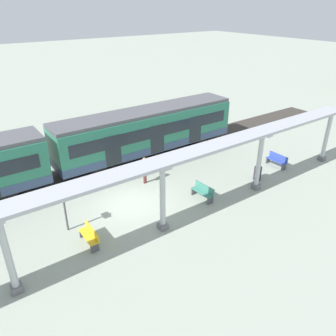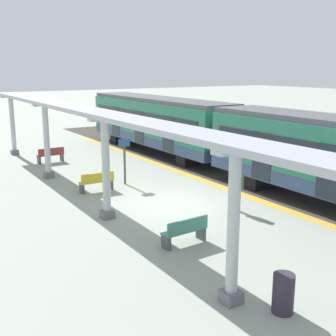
% 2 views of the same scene
% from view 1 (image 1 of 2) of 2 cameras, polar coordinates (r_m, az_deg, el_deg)
% --- Properties ---
extents(ground_plane, '(176.00, 176.00, 0.00)m').
position_cam_1_polar(ground_plane, '(19.05, -6.50, -6.04)').
color(ground_plane, '#99A292').
extents(tactile_edge_strip, '(0.48, 35.52, 0.01)m').
position_cam_1_polar(tactile_edge_strip, '(21.53, -10.69, -2.22)').
color(tactile_edge_strip, gold).
rests_on(tactile_edge_strip, ground).
extents(trackbed, '(3.20, 47.52, 0.01)m').
position_cam_1_polar(trackbed, '(23.04, -12.68, -0.40)').
color(trackbed, '#38332D').
rests_on(trackbed, ground).
extents(train_far_carriage, '(2.65, 13.64, 3.48)m').
position_cam_1_polar(train_far_carriage, '(24.10, -3.57, 6.22)').
color(train_far_carriage, '#29745B').
rests_on(train_far_carriage, ground).
extents(canopy_pillar_second, '(1.10, 0.44, 3.64)m').
position_cam_1_polar(canopy_pillar_second, '(14.04, -25.82, -13.24)').
color(canopy_pillar_second, slate).
rests_on(canopy_pillar_second, ground).
extents(canopy_pillar_third, '(1.10, 0.44, 3.64)m').
position_cam_1_polar(canopy_pillar_third, '(15.98, -0.94, -5.01)').
color(canopy_pillar_third, slate).
rests_on(canopy_pillar_third, ground).
extents(canopy_pillar_fourth, '(1.10, 0.44, 3.64)m').
position_cam_1_polar(canopy_pillar_fourth, '(20.21, 15.36, 1.13)').
color(canopy_pillar_fourth, slate).
rests_on(canopy_pillar_fourth, ground).
extents(canopy_pillar_fifth, '(1.10, 0.44, 3.64)m').
position_cam_1_polar(canopy_pillar_fifth, '(25.71, 25.56, 4.96)').
color(canopy_pillar_fifth, slate).
rests_on(canopy_pillar_fifth, ground).
extents(canopy_beam, '(1.20, 28.70, 0.16)m').
position_cam_1_polar(canopy_beam, '(15.05, -1.21, 1.00)').
color(canopy_beam, '#A8AAB2').
rests_on(canopy_beam, canopy_pillar_nearest).
extents(bench_near_end, '(1.51, 0.46, 0.86)m').
position_cam_1_polar(bench_near_end, '(16.28, -13.24, -11.18)').
color(bench_near_end, gold).
rests_on(bench_near_end, ground).
extents(bench_mid_platform, '(1.50, 0.44, 0.86)m').
position_cam_1_polar(bench_mid_platform, '(24.11, 18.17, 1.29)').
color(bench_mid_platform, '#3248A3').
rests_on(bench_mid_platform, ground).
extents(bench_extra_slot, '(1.52, 0.53, 0.86)m').
position_cam_1_polar(bench_extra_slot, '(19.27, 6.02, -4.05)').
color(bench_extra_slot, '#3D7F6E').
rests_on(bench_extra_slot, ground).
extents(trash_bin, '(0.48, 0.48, 0.91)m').
position_cam_1_polar(trash_bin, '(21.86, 15.09, -0.90)').
color(trash_bin, '#312836').
rests_on(trash_bin, ground).
extents(platform_info_sign, '(0.56, 0.10, 2.20)m').
position_cam_1_polar(platform_info_sign, '(16.92, -17.32, -6.48)').
color(platform_info_sign, '#4C4C51').
rests_on(platform_info_sign, ground).
extents(passenger_waiting_near_edge, '(0.38, 0.55, 1.75)m').
position_cam_1_polar(passenger_waiting_near_edge, '(20.51, -4.05, 0.13)').
color(passenger_waiting_near_edge, brown).
rests_on(passenger_waiting_near_edge, ground).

